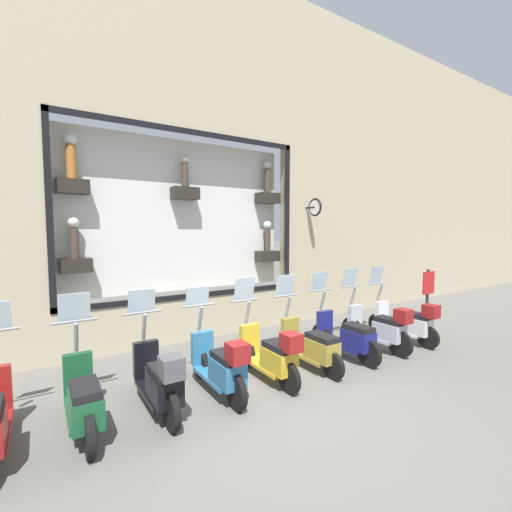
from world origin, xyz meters
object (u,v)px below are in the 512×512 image
Objects in this scene: scooter_white_0 at (407,322)px; scooter_olive_3 at (311,346)px; scooter_teal_5 at (221,366)px; shop_sign_post at (427,300)px; scooter_black_6 at (159,380)px; scooter_green_7 at (83,399)px; scooter_yellow_4 at (271,354)px; scooter_navy_2 at (347,337)px; scooter_silver_1 at (380,328)px.

scooter_olive_3 is (0.06, 2.85, -0.05)m from scooter_white_0.
shop_sign_post is (0.10, -5.69, 0.39)m from scooter_teal_5.
scooter_white_0 is at bearing 96.15° from shop_sign_post.
scooter_green_7 is at bearing 86.40° from scooter_black_6.
scooter_yellow_4 reaches higher than scooter_black_6.
scooter_yellow_4 reaches higher than scooter_green_7.
scooter_white_0 is 1.00× the size of scooter_navy_2.
scooter_white_0 is 1.00× the size of scooter_green_7.
scooter_teal_5 is 1.00× the size of scooter_black_6.
scooter_navy_2 is 2.85m from scooter_teal_5.
scooter_yellow_4 is at bearing 91.89° from scooter_navy_2.
scooter_white_0 is at bearing -91.91° from scooter_navy_2.
scooter_white_0 reaches higher than scooter_navy_2.
scooter_silver_1 reaches higher than scooter_black_6.
scooter_yellow_4 is 2.85m from scooter_green_7.
scooter_yellow_4 is (-0.06, 0.95, 0.05)m from scooter_olive_3.
scooter_black_6 is at bearing 89.97° from scooter_teal_5.
scooter_yellow_4 is 1.90m from scooter_black_6.
scooter_silver_1 is at bearing -93.41° from scooter_navy_2.
scooter_silver_1 is 0.95m from scooter_navy_2.
scooter_white_0 is 0.95m from scooter_silver_1.
scooter_green_7 reaches higher than shop_sign_post.
scooter_white_0 reaches higher than scooter_black_6.
shop_sign_post is (0.04, -7.59, 0.43)m from scooter_green_7.
scooter_white_0 is 2.85m from scooter_olive_3.
scooter_white_0 is 6.65m from scooter_green_7.
scooter_olive_3 is 1.90m from scooter_teal_5.
scooter_silver_1 is at bearing 92.86° from shop_sign_post.
scooter_green_7 is at bearing 89.43° from scooter_silver_1.
scooter_navy_2 is at bearing 86.59° from scooter_silver_1.
scooter_silver_1 reaches higher than scooter_olive_3.
scooter_green_7 is (0.06, 2.85, -0.04)m from scooter_yellow_4.
scooter_white_0 is 1.90m from scooter_navy_2.
scooter_olive_3 is 2.85m from scooter_black_6.
scooter_black_6 is (-0.00, 4.75, -0.01)m from scooter_silver_1.
scooter_silver_1 is 1.90m from scooter_olive_3.
scooter_silver_1 is 2.85m from scooter_yellow_4.
scooter_black_6 is 0.95m from scooter_green_7.
scooter_green_7 is at bearing 88.19° from scooter_teal_5.
scooter_yellow_4 is 0.95m from scooter_teal_5.
scooter_olive_3 is at bearing -86.41° from scooter_yellow_4.
shop_sign_post is at bearing -89.38° from scooter_olive_3.
scooter_yellow_4 reaches higher than scooter_navy_2.
scooter_silver_1 reaches higher than scooter_teal_5.
scooter_teal_5 is (-0.06, 1.90, 0.05)m from scooter_olive_3.
scooter_black_6 is (0.00, 0.95, 0.00)m from scooter_teal_5.
scooter_olive_3 is 1.00× the size of scooter_yellow_4.
scooter_silver_1 is 1.01× the size of scooter_olive_3.
scooter_green_7 is at bearing 89.95° from scooter_olive_3.
scooter_white_0 reaches higher than shop_sign_post.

